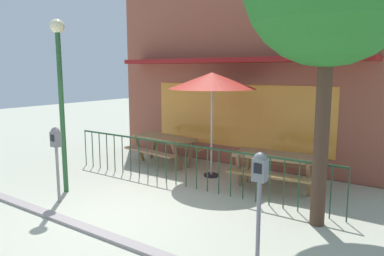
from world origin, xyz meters
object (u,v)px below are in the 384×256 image
object	(u,v)px
picnic_table_right	(276,162)
parking_meter_near	(56,145)
picnic_table_left	(164,142)
parking_meter_far	(260,179)
patio_umbrella	(212,81)
street_lamp	(60,80)

from	to	relation	value
picnic_table_right	parking_meter_near	size ratio (longest dim) A/B	1.31
picnic_table_left	parking_meter_far	xyz separation A→B (m)	(4.36, -3.42, 0.57)
patio_umbrella	parking_meter_far	world-z (taller)	patio_umbrella
street_lamp	patio_umbrella	bearing A→B (deg)	54.61
picnic_table_left	parking_meter_near	world-z (taller)	parking_meter_near
patio_umbrella	parking_meter_near	size ratio (longest dim) A/B	1.69
parking_meter_far	picnic_table_right	bearing A→B (deg)	107.81
picnic_table_left	parking_meter_far	world-z (taller)	parking_meter_far
picnic_table_right	picnic_table_left	bearing A→B (deg)	175.08
street_lamp	parking_meter_near	bearing A→B (deg)	-47.76
parking_meter_near	street_lamp	distance (m)	1.38
picnic_table_left	picnic_table_right	size ratio (longest dim) A/B	1.01
picnic_table_left	patio_umbrella	world-z (taller)	patio_umbrella
parking_meter_near	street_lamp	bearing A→B (deg)	132.24
patio_umbrella	parking_meter_near	bearing A→B (deg)	-115.00
picnic_table_right	street_lamp	distance (m)	4.86
picnic_table_right	patio_umbrella	bearing A→B (deg)	179.35
picnic_table_left	patio_umbrella	bearing A→B (deg)	-9.06
parking_meter_far	picnic_table_left	bearing A→B (deg)	141.87
picnic_table_left	street_lamp	xyz separation A→B (m)	(-0.26, -3.02, 1.76)
picnic_table_right	patio_umbrella	world-z (taller)	patio_umbrella
parking_meter_far	street_lamp	size ratio (longest dim) A/B	0.43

